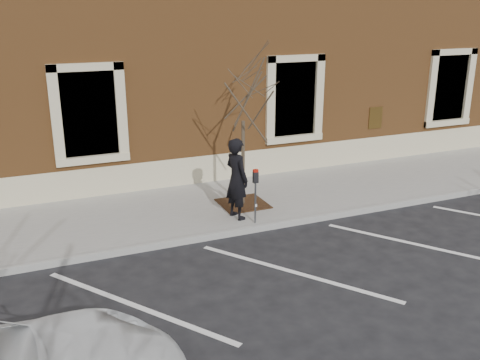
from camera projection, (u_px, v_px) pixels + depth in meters
name	position (u px, v px, depth m)	size (l,w,h in m)	color
ground	(250.00, 232.00, 12.56)	(120.00, 120.00, 0.00)	#28282B
sidewalk_near	(223.00, 204.00, 14.07)	(40.00, 3.50, 0.15)	#A5A19B
curb_near	(251.00, 230.00, 12.50)	(40.00, 0.12, 0.15)	#9E9E99
parking_stripes	(295.00, 272.00, 10.64)	(28.00, 4.40, 0.01)	silver
building_civic	(158.00, 39.00, 18.10)	(40.00, 8.62, 8.00)	brown
man	(237.00, 179.00, 12.72)	(0.72, 0.47, 1.98)	black
parking_meter	(255.00, 186.00, 12.41)	(0.12, 0.09, 1.33)	#595B60
tree_grate	(243.00, 204.00, 13.88)	(1.17, 1.17, 0.03)	#402A14
sapling	(243.00, 97.00, 13.02)	(2.40, 2.40, 4.00)	#433629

